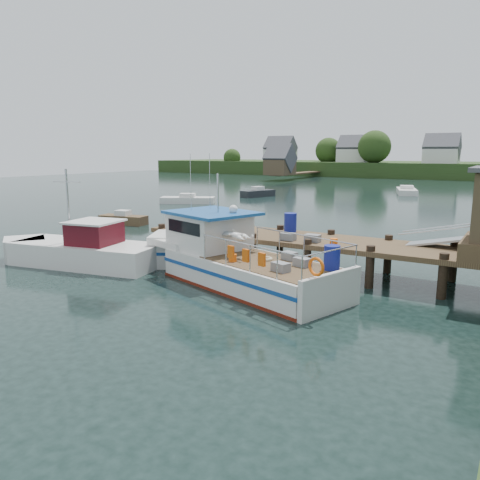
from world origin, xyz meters
The scene contains 9 objects.
ground_plane centered at (0.00, 0.00, 0.00)m, with size 160.00×160.00×0.00m, color black.
far_shore centered at (0.01, 82.37, 2.10)m, with size 140.00×42.55×9.22m.
dock centered at (6.51, 0.01, 2.24)m, with size 16.60×3.00×4.78m.
lobster_boat centered at (-0.44, -3.19, 0.90)m, with size 10.14×5.45×4.94m.
work_boat centered at (-7.60, -4.47, 0.67)m, with size 8.13×3.73×4.25m.
moored_rowboat centered at (-14.66, 5.20, 0.36)m, with size 3.53×1.75×0.98m.
moored_a centered at (-19.18, 18.34, 0.36)m, with size 5.45×4.02×0.96m.
moored_d centered at (-3.07, 40.09, 0.38)m, with size 3.65×6.37×1.03m.
moored_e centered at (-16.64, 27.92, 0.42)m, with size 2.67×4.38×1.14m.
Camera 1 is at (9.15, -18.09, 4.97)m, focal length 35.00 mm.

